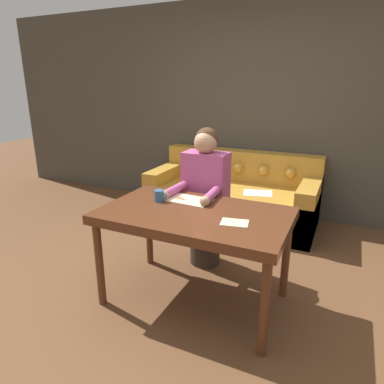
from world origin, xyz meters
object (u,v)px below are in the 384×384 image
at_px(dining_table, 195,221).
at_px(scissors, 182,199).
at_px(person, 205,199).
at_px(mug, 159,196).
at_px(couch, 233,197).

relative_size(dining_table, scissors, 6.09).
height_order(person, scissors, person).
distance_m(scissors, mug, 0.19).
relative_size(couch, person, 1.55).
xyz_separation_m(person, scissors, (-0.04, -0.37, 0.10)).
distance_m(dining_table, person, 0.59).
bearing_deg(dining_table, scissors, 135.54).
bearing_deg(dining_table, person, 105.42).
bearing_deg(scissors, mug, -142.32).
xyz_separation_m(scissors, mug, (-0.14, -0.11, 0.04)).
relative_size(person, scissors, 5.67).
bearing_deg(mug, dining_table, -13.32).
xyz_separation_m(dining_table, mug, (-0.34, 0.08, 0.12)).
xyz_separation_m(dining_table, person, (-0.16, 0.57, -0.03)).
height_order(dining_table, scissors, scissors).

